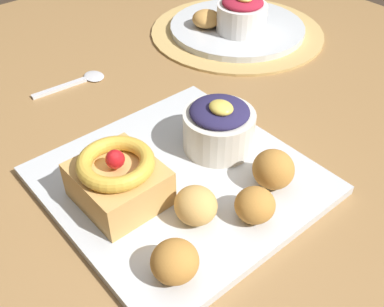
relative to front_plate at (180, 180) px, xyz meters
name	(u,v)px	position (x,y,z in m)	size (l,w,h in m)	color
dining_table	(216,160)	(-0.07, 0.13, -0.09)	(1.27, 1.15, 0.73)	olive
woven_placemat	(237,32)	(-0.26, 0.36, 0.00)	(0.34, 0.34, 0.01)	tan
front_plate	(180,180)	(0.00, 0.00, 0.00)	(0.31, 0.31, 0.01)	silver
cake_slice	(118,179)	(-0.02, -0.08, 0.04)	(0.10, 0.09, 0.07)	tan
berry_ramekin	(219,126)	(-0.01, 0.08, 0.04)	(0.10, 0.10, 0.08)	silver
fritter_front	(196,205)	(0.07, -0.03, 0.03)	(0.05, 0.05, 0.04)	tan
fritter_middle	(273,169)	(0.08, 0.08, 0.03)	(0.05, 0.05, 0.05)	#BC7F38
fritter_back	(255,205)	(0.11, 0.02, 0.03)	(0.05, 0.05, 0.04)	#BC7F38
fritter_extra	(175,261)	(0.11, -0.10, 0.03)	(0.05, 0.05, 0.04)	#BC7F38
back_plate	(237,28)	(-0.26, 0.36, 0.01)	(0.27, 0.27, 0.01)	silver
back_ramekin	(242,14)	(-0.24, 0.35, 0.04)	(0.10, 0.10, 0.08)	white
back_pastry	(206,19)	(-0.30, 0.31, 0.03)	(0.06, 0.06, 0.03)	#C68E47
spoon	(80,81)	(-0.30, 0.03, 0.00)	(0.04, 0.13, 0.00)	silver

